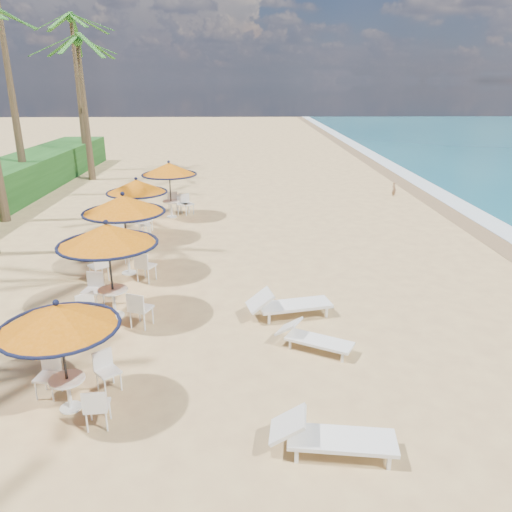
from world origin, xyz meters
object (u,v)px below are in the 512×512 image
at_px(station_0, 63,330).
at_px(station_1, 107,247).
at_px(station_2, 124,215).
at_px(lounger_far, 287,304).
at_px(lounger_near, 329,436).
at_px(station_4, 171,176).
at_px(station_3, 137,194).
at_px(lounger_mid, 312,337).

xyz_separation_m(station_0, station_1, (-0.18, 3.85, 0.27)).
distance_m(station_1, station_2, 3.10).
xyz_separation_m(station_2, lounger_far, (4.77, -3.22, -1.57)).
xyz_separation_m(station_0, lounger_near, (4.59, -1.34, -1.29)).
distance_m(station_0, lounger_near, 4.95).
xyz_separation_m(station_1, station_2, (-0.27, 3.09, 0.03)).
relative_size(station_4, lounger_far, 1.11).
bearing_deg(station_1, station_0, -87.30).
bearing_deg(station_4, station_0, -90.14).
bearing_deg(station_3, lounger_mid, -57.24).
xyz_separation_m(station_1, lounger_far, (4.50, -0.13, -1.54)).
bearing_deg(station_0, station_4, 89.86).
bearing_deg(station_3, lounger_far, -53.72).
xyz_separation_m(station_3, station_4, (0.87, 3.28, 0.10)).
bearing_deg(lounger_near, lounger_mid, 94.53).
xyz_separation_m(station_0, lounger_mid, (4.76, 2.05, -1.34)).
distance_m(lounger_near, lounger_far, 5.07).
distance_m(station_4, lounger_far, 11.27).
distance_m(station_3, lounger_near, 13.33).
distance_m(station_2, lounger_far, 5.97).
xyz_separation_m(station_3, lounger_near, (5.43, -12.09, -1.41)).
bearing_deg(lounger_mid, lounger_near, -64.18).
xyz_separation_m(station_4, lounger_far, (4.29, -10.31, -1.49)).
bearing_deg(station_3, station_0, -85.53).
relative_size(station_0, station_2, 0.84).
distance_m(station_3, lounger_mid, 10.45).
xyz_separation_m(lounger_near, lounger_far, (-0.27, 5.06, 0.02)).
height_order(station_4, lounger_mid, station_4).
distance_m(lounger_near, lounger_mid, 3.39).
relative_size(station_3, lounger_near, 1.13).
relative_size(station_0, station_1, 0.86).
distance_m(station_1, station_3, 6.93).
height_order(station_3, station_4, station_4).
distance_m(station_1, lounger_far, 4.76).
relative_size(station_1, station_3, 1.08).
relative_size(station_0, lounger_near, 1.05).
height_order(lounger_near, lounger_mid, lounger_near).
bearing_deg(lounger_far, station_3, 113.65).
relative_size(lounger_mid, lounger_far, 0.79).
height_order(station_2, lounger_mid, station_2).
bearing_deg(station_1, lounger_far, -1.69).
relative_size(station_2, lounger_mid, 1.46).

